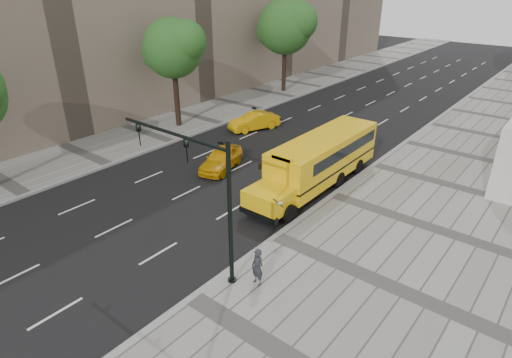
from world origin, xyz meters
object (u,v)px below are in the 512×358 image
Objects in this scene: school_bus at (321,157)px; traffic_signal at (203,187)px; taxi_near at (221,159)px; taxi_far at (254,121)px; pedestrian at (257,267)px; tree_b at (173,48)px; tree_c at (286,26)px.

school_bus is 1.81× the size of traffic_signal.
school_bus is 6.72m from taxi_near.
traffic_signal reaches higher than taxi_far.
taxi_near is 2.50× the size of pedestrian.
school_bus reaches higher than taxi_far.
taxi_far is at bearing 140.30° from pedestrian.
tree_b is 2.06× the size of taxi_far.
taxi_near is (8.63, -4.07, -5.79)m from tree_b.
traffic_signal is at bearing -86.22° from school_bus.
taxi_near reaches higher than taxi_far.
pedestrian is 0.26× the size of traffic_signal.
taxi_far is (5.31, 3.50, -5.79)m from tree_b.
pedestrian is 3.93m from traffic_signal.
taxi_far is 19.91m from pedestrian.
taxi_near is at bearing -161.25° from school_bus.
tree_b reaches higher than taxi_near.
traffic_signal is at bearing -156.62° from pedestrian.
school_bus reaches higher than taxi_near.
pedestrian is at bearing -33.49° from tree_b.
tree_c is 2.25× the size of taxi_far.
traffic_signal reaches higher than pedestrian.
school_bus is (14.89, -17.19, -5.08)m from tree_c.
tree_c is (0.02, 15.25, 0.35)m from tree_b.
pedestrian is at bearing -57.63° from taxi_near.
taxi_far is at bearing 122.93° from traffic_signal.
school_bus is at bearing 93.78° from traffic_signal.
school_bus is (14.91, -1.93, -4.73)m from tree_b.
tree_b is 5.29× the size of pedestrian.
tree_c is 23.30m from school_bus.
tree_b is 15.76m from school_bus.
taxi_far is 19.25m from traffic_signal.
school_bus is 10.75m from traffic_signal.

